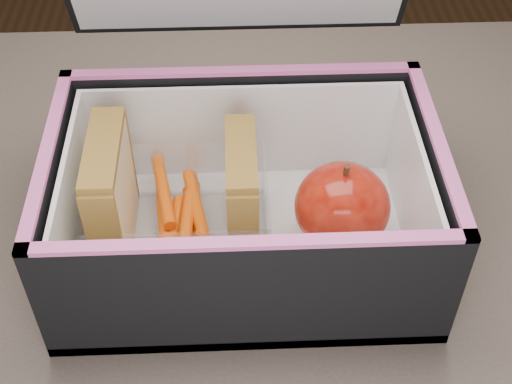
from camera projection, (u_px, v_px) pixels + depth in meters
kitchen_table at (268, 320)px, 0.72m from camera, size 1.20×0.80×0.75m
lunch_bag at (245, 191)px, 0.62m from camera, size 0.33×0.30×0.32m
plastic_tub at (179, 212)px, 0.63m from camera, size 0.16×0.11×0.07m
sandwich_left at (111, 194)px, 0.61m from camera, size 0.03×0.10×0.11m
sandwich_right at (242, 194)px, 0.62m from camera, size 0.03×0.09×0.10m
carrot_sticks at (182, 221)px, 0.64m from camera, size 0.06×0.15×0.03m
paper_napkin at (344, 234)px, 0.65m from camera, size 0.08×0.09×0.01m
red_apple at (342, 207)px, 0.62m from camera, size 0.09×0.09×0.09m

